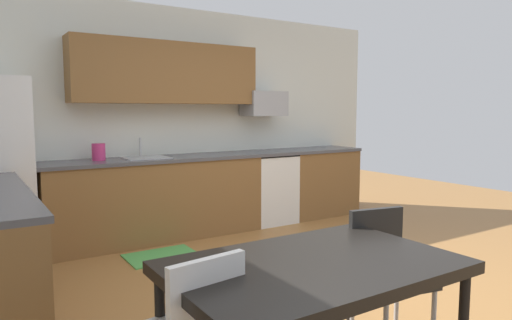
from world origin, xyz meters
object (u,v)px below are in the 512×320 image
at_px(chair_near_table, 386,267).
at_px(dining_table, 314,273).
at_px(microwave, 264,104).
at_px(kettle, 99,153).
at_px(oven_range, 268,188).

bearing_deg(chair_near_table, dining_table, -163.85).
relative_size(microwave, kettle, 2.70).
bearing_deg(dining_table, oven_range, 59.24).
bearing_deg(kettle, chair_near_table, -73.11).
bearing_deg(oven_range, chair_near_table, -111.27).
distance_m(oven_range, microwave, 1.11).
xyz_separation_m(chair_near_table, kettle, (-0.95, 3.13, 0.52)).
distance_m(microwave, kettle, 2.21).
xyz_separation_m(oven_range, dining_table, (-1.96, -3.30, 0.23)).
relative_size(microwave, dining_table, 0.39).
xyz_separation_m(oven_range, microwave, (0.00, 0.10, 1.10)).
relative_size(oven_range, kettle, 4.55).
distance_m(dining_table, kettle, 3.37).
bearing_deg(chair_near_table, oven_range, 68.73).
relative_size(oven_range, dining_table, 0.65).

